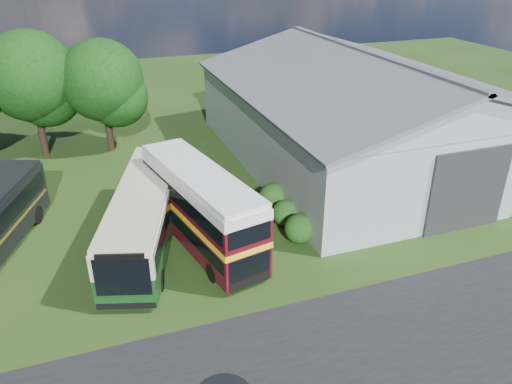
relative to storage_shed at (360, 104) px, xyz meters
name	(u,v)px	position (x,y,z in m)	size (l,w,h in m)	color
ground	(237,334)	(-15.00, -15.98, -4.17)	(120.00, 120.00, 0.00)	#1A3611
asphalt_road	(332,365)	(-12.00, -18.98, -4.17)	(60.00, 8.00, 0.02)	black
storage_shed	(360,104)	(0.00, 0.00, 0.00)	(18.80, 24.80, 8.15)	gray
tree_mid	(31,76)	(-23.00, 8.82, 2.02)	(6.80, 6.80, 9.60)	black
tree_right_a	(102,80)	(-18.00, 7.82, 1.52)	(6.26, 6.26, 8.83)	black
shrub_front	(299,240)	(-9.40, -9.98, -4.17)	(1.70, 1.70, 1.70)	#194714
shrub_mid	(285,223)	(-9.40, -7.98, -4.17)	(1.60, 1.60, 1.60)	#194714
shrub_back	(273,209)	(-9.40, -5.98, -4.17)	(1.80, 1.80, 1.80)	#194714
bus_green_single	(145,214)	(-17.44, -7.33, -2.37)	(6.36, 12.54, 3.38)	black
bus_maroon_double	(201,208)	(-14.56, -8.41, -1.97)	(4.67, 10.55, 4.40)	black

